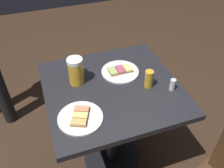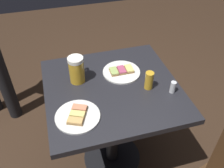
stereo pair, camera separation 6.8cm
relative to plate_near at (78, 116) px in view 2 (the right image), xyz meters
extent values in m
plane|color=#382619|center=(0.24, 0.18, -0.76)|extent=(6.00, 6.00, 0.00)
cylinder|color=black|center=(0.24, 0.18, -0.75)|extent=(0.44, 0.44, 0.01)
cylinder|color=black|center=(0.24, 0.18, -0.39)|extent=(0.09, 0.09, 0.72)
cube|color=#232328|center=(0.24, 0.18, -0.03)|extent=(0.79, 0.76, 0.04)
cylinder|color=white|center=(0.00, 0.00, 0.00)|extent=(0.24, 0.24, 0.01)
cube|color=#9E7547|center=(-0.02, -0.04, 0.01)|extent=(0.09, 0.07, 0.01)
cube|color=#E5B266|center=(-0.02, -0.04, 0.02)|extent=(0.09, 0.07, 0.01)
cube|color=#9E7547|center=(0.00, 0.00, 0.01)|extent=(0.09, 0.07, 0.01)
cube|color=#EFE07A|center=(0.00, 0.00, 0.02)|extent=(0.09, 0.07, 0.01)
cube|color=#9E7547|center=(0.02, 0.04, 0.01)|extent=(0.09, 0.07, 0.01)
cube|color=#EA8E66|center=(0.02, 0.04, 0.02)|extent=(0.09, 0.07, 0.01)
cylinder|color=white|center=(0.33, 0.30, 0.00)|extent=(0.24, 0.24, 0.01)
cube|color=#9E7547|center=(0.38, 0.30, 0.01)|extent=(0.05, 0.08, 0.01)
cube|color=#EFE07A|center=(0.38, 0.30, 0.02)|extent=(0.04, 0.07, 0.01)
cube|color=#9E7547|center=(0.33, 0.30, 0.01)|extent=(0.05, 0.08, 0.01)
cube|color=#BC4C70|center=(0.33, 0.30, 0.02)|extent=(0.04, 0.07, 0.01)
cube|color=#9E7547|center=(0.28, 0.30, 0.01)|extent=(0.05, 0.08, 0.01)
cube|color=#ADC66B|center=(0.28, 0.30, 0.02)|extent=(0.04, 0.07, 0.01)
cylinder|color=gold|center=(0.05, 0.29, 0.06)|extent=(0.09, 0.09, 0.15)
cylinder|color=white|center=(0.05, 0.29, 0.15)|extent=(0.09, 0.09, 0.02)
torus|color=silver|center=(0.07, 0.35, 0.07)|extent=(0.05, 0.09, 0.10)
cylinder|color=gold|center=(0.44, 0.12, 0.05)|extent=(0.05, 0.05, 0.11)
cylinder|color=silver|center=(0.56, 0.04, 0.03)|extent=(0.03, 0.03, 0.07)
cylinder|color=black|center=(-0.50, 0.87, -0.31)|extent=(0.11, 0.11, 0.90)
camera|label=1|loc=(-0.12, -0.85, 0.96)|focal=39.27mm
camera|label=2|loc=(-0.06, -0.87, 0.96)|focal=39.27mm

